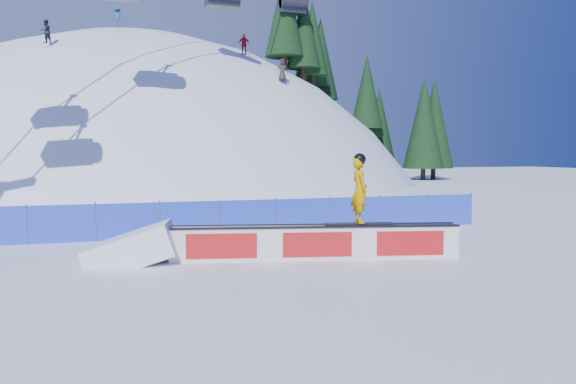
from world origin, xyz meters
name	(u,v)px	position (x,y,z in m)	size (l,w,h in m)	color
ground	(215,262)	(0.00, 0.00, 0.00)	(160.00, 160.00, 0.00)	white
snow_hill	(141,363)	(0.00, 42.00, -18.00)	(64.00, 64.00, 64.00)	white
treeline	(352,83)	(22.29, 41.17, 10.24)	(19.02, 13.31, 21.04)	#301F13
safety_fence	(190,219)	(0.00, 4.50, 0.60)	(22.05, 0.05, 1.30)	blue
rail_box	(316,242)	(2.63, -0.43, 0.45)	(7.58, 2.16, 0.92)	white
snow_ramp	(132,262)	(-2.03, 0.59, 0.00)	(2.20, 1.47, 0.82)	white
snowboarder	(359,189)	(3.76, -0.68, 1.85)	(1.84, 0.71, 1.89)	black
distant_skiers	(161,37)	(1.52, 31.00, 11.81)	(17.60, 9.81, 6.77)	black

